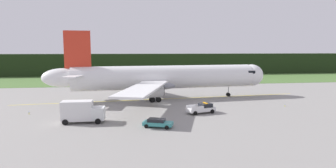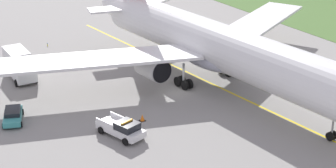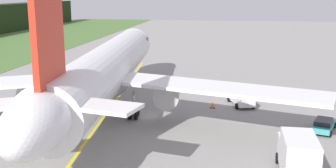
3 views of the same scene
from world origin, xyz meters
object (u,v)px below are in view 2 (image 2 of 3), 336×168
(airliner, at_px, (220,48))
(catering_truck, at_px, (19,64))
(staff_car, at_px, (13,115))
(apron_cone, at_px, (142,118))
(ops_pickup_truck, at_px, (122,128))

(airliner, height_order, catering_truck, airliner)
(airliner, distance_m, catering_truck, 25.18)
(airliner, bearing_deg, staff_car, -99.06)
(airliner, relative_size, apron_cone, 69.09)
(airliner, distance_m, ops_pickup_truck, 17.07)
(staff_car, xyz_separation_m, apron_cone, (7.02, 11.63, -0.33))
(catering_truck, bearing_deg, ops_pickup_truck, 10.71)
(staff_car, bearing_deg, catering_truck, 159.56)
(staff_car, distance_m, apron_cone, 13.59)
(airliner, xyz_separation_m, staff_car, (-3.82, -23.96, -4.31))
(ops_pickup_truck, bearing_deg, airliner, 108.35)
(catering_truck, height_order, apron_cone, catering_truck)
(ops_pickup_truck, bearing_deg, catering_truck, -169.29)
(airliner, height_order, ops_pickup_truck, airliner)
(catering_truck, relative_size, staff_car, 1.39)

